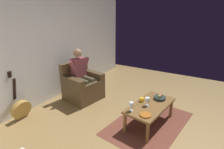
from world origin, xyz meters
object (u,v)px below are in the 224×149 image
at_px(decorative_dish, 145,115).
at_px(fruit_bowl, 160,98).
at_px(guitar, 21,108).
at_px(wine_glass_far, 131,105).
at_px(candle_jar, 142,100).
at_px(person_seated, 82,73).
at_px(coffee_table, 150,107).
at_px(wine_glass_near, 147,100).
at_px(armchair, 82,86).

bearing_deg(decorative_dish, fruit_bowl, 178.04).
xyz_separation_m(guitar, wine_glass_far, (-0.77, 2.07, 0.29)).
bearing_deg(candle_jar, fruit_bowl, 134.60).
height_order(person_seated, wine_glass_far, person_seated).
bearing_deg(coffee_table, decorative_dish, 7.99).
distance_m(guitar, wine_glass_near, 2.51).
xyz_separation_m(person_seated, fruit_bowl, (-0.13, 1.86, -0.22)).
distance_m(armchair, wine_glass_far, 1.70).
distance_m(wine_glass_near, decorative_dish, 0.37).
xyz_separation_m(coffee_table, fruit_bowl, (-0.31, 0.08, 0.09)).
xyz_separation_m(guitar, wine_glass_near, (-1.09, 2.24, 0.29)).
distance_m(wine_glass_near, candle_jar, 0.20).
height_order(armchair, wine_glass_far, armchair).
height_order(person_seated, candle_jar, person_seated).
distance_m(wine_glass_far, fruit_bowl, 0.76).
bearing_deg(wine_glass_near, guitar, -64.01).
bearing_deg(wine_glass_far, fruit_bowl, 156.85).
bearing_deg(guitar, armchair, 160.37).
bearing_deg(person_seated, candle_jar, 94.38).
height_order(armchair, decorative_dish, armchair).
height_order(coffee_table, wine_glass_near, wine_glass_near).
bearing_deg(fruit_bowl, wine_glass_near, -18.22).
relative_size(armchair, wine_glass_near, 5.61).
height_order(wine_glass_far, fruit_bowl, wine_glass_far).
height_order(guitar, wine_glass_far, guitar).
relative_size(wine_glass_far, decorative_dish, 0.85).
height_order(guitar, wine_glass_near, guitar).
bearing_deg(fruit_bowl, person_seated, -86.00).
relative_size(guitar, candle_jar, 10.69).
distance_m(coffee_table, wine_glass_near, 0.19).
xyz_separation_m(fruit_bowl, candle_jar, (0.27, -0.27, 0.00)).
bearing_deg(wine_glass_far, guitar, -69.49).
bearing_deg(armchair, person_seated, 90.00).
bearing_deg(candle_jar, guitar, -60.16).
height_order(fruit_bowl, decorative_dish, fruit_bowl).
xyz_separation_m(armchair, guitar, (1.34, -0.48, -0.10)).
bearing_deg(coffee_table, wine_glass_near, -31.13).
relative_size(wine_glass_far, candle_jar, 1.80).
bearing_deg(armchair, wine_glass_far, 79.58).
distance_m(guitar, decorative_dish, 2.47).
height_order(armchair, person_seated, person_seated).
relative_size(wine_glass_near, decorative_dish, 0.83).
bearing_deg(person_seated, wine_glass_far, 79.43).
bearing_deg(armchair, decorative_dish, 81.78).
relative_size(wine_glass_near, wine_glass_far, 0.97).
relative_size(armchair, person_seated, 0.73).
distance_m(armchair, wine_glass_near, 1.79).
xyz_separation_m(armchair, coffee_table, (0.18, 1.81, 0.03)).
bearing_deg(armchair, fruit_bowl, 103.07).
relative_size(person_seated, coffee_table, 1.07).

